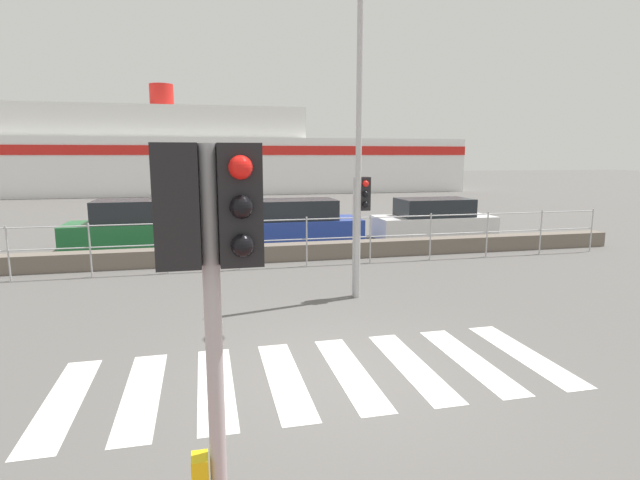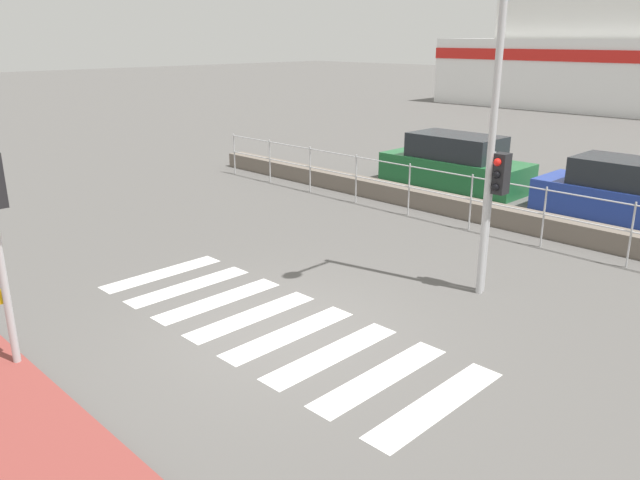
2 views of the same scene
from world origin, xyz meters
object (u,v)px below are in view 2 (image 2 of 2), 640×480
(streetlamp, at_px, (491,55))
(parked_car_green, at_px, (455,164))
(parked_car_blue, at_px, (627,194))
(traffic_light_far, at_px, (495,192))

(streetlamp, relative_size, parked_car_green, 1.47)
(streetlamp, bearing_deg, parked_car_blue, 89.99)
(streetlamp, relative_size, parked_car_blue, 1.54)
(traffic_light_far, relative_size, parked_car_green, 0.56)
(traffic_light_far, xyz_separation_m, parked_car_green, (-5.09, 6.67, -1.17))
(streetlamp, distance_m, parked_car_blue, 7.81)
(streetlamp, distance_m, parked_car_green, 9.26)
(parked_car_green, distance_m, parked_car_blue, 5.00)
(streetlamp, xyz_separation_m, parked_car_blue, (0.00, 7.02, -3.43))
(streetlamp, bearing_deg, parked_car_green, 125.47)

